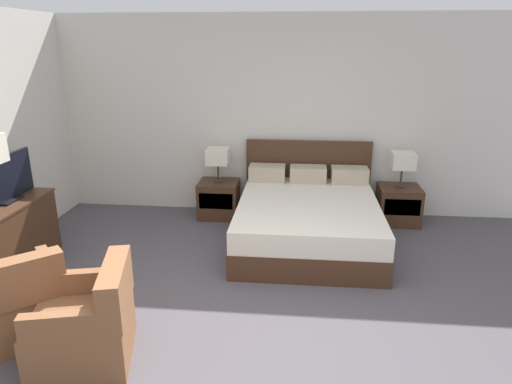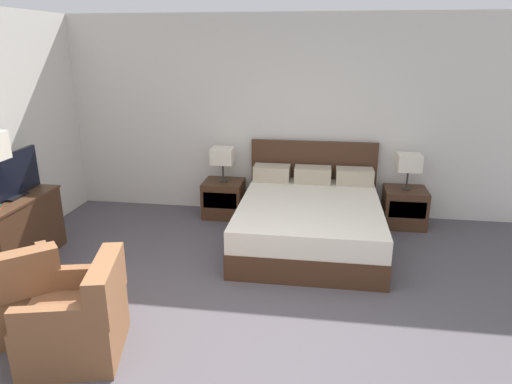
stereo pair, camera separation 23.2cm
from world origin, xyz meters
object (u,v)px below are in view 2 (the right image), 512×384
table_lamp_right (409,163)px  armchair_by_window (14,297)px  nightstand_right (404,207)px  bed (310,219)px  tv (10,177)px  armchair_companion (79,320)px  table_lamp_left (223,156)px  dresser (15,230)px  nightstand_left (224,198)px

table_lamp_right → armchair_by_window: size_ratio=0.47×
nightstand_right → bed: bearing=-149.4°
table_lamp_right → nightstand_right: bearing=-90.0°
tv → armchair_companion: bearing=-43.9°
table_lamp_left → armchair_companion: table_lamp_left is taller
nightstand_right → armchair_companion: size_ratio=0.63×
armchair_by_window → armchair_companion: (0.69, -0.22, 0.00)m
bed → table_lamp_left: 1.49m
bed → armchair_companion: bearing=-125.2°
table_lamp_left → table_lamp_right: (2.39, 0.00, 0.00)m
bed → table_lamp_left: bed is taller
table_lamp_left → dresser: 2.59m
nightstand_right → armchair_companion: 4.15m
nightstand_right → dresser: bearing=-158.4°
table_lamp_right → armchair_by_window: (-3.53, -2.81, -0.55)m
dresser → tv: size_ratio=1.20×
bed → table_lamp_left: bearing=149.4°
dresser → armchair_companion: bearing=-42.5°
nightstand_right → dresser: size_ratio=0.48×
armchair_by_window → table_lamp_right: bearing=38.6°
nightstand_right → table_lamp_left: size_ratio=1.15×
armchair_companion → nightstand_left: bearing=81.6°
tv → armchair_companion: (1.45, -1.40, -0.66)m
bed → tv: bearing=-163.3°
dresser → table_lamp_left: bearing=41.8°
bed → nightstand_right: (1.19, 0.71, -0.04)m
nightstand_right → table_lamp_right: (-0.00, 0.00, 0.59)m
table_lamp_right → armchair_companion: bearing=-133.0°
bed → nightstand_left: bed is taller
nightstand_right → tv: bearing=-159.1°
nightstand_left → armchair_by_window: size_ratio=0.54×
bed → table_lamp_right: size_ratio=4.47×
nightstand_left → tv: 2.60m
table_lamp_left → dresser: bearing=-138.2°
armchair_by_window → bed: bearing=42.0°
table_lamp_left → tv: size_ratio=0.50×
table_lamp_left → table_lamp_right: bearing=0.0°
nightstand_right → tv: 4.63m
dresser → armchair_by_window: bearing=-55.7°
nightstand_right → armchair_by_window: 4.51m
armchair_by_window → armchair_companion: size_ratio=1.16×
dresser → armchair_companion: (1.45, -1.33, -0.09)m
table_lamp_left → bed: bearing=-30.6°
nightstand_right → dresser: dresser is taller
tv → armchair_by_window: (0.76, -1.17, -0.66)m
armchair_companion → armchair_by_window: bearing=162.3°
nightstand_left → bed: bearing=-30.6°
nightstand_right → table_lamp_left: bearing=180.0°
nightstand_left → armchair_companion: (-0.45, -3.03, 0.04)m
nightstand_left → nightstand_right: 2.39m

